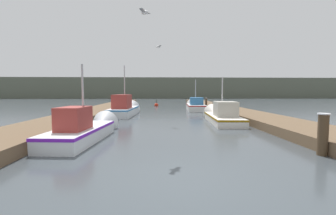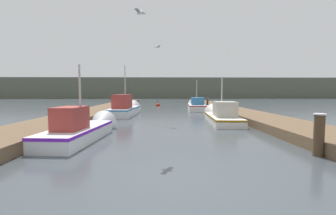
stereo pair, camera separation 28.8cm
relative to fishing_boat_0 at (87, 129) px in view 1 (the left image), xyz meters
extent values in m
plane|color=#3D4449|center=(3.48, -4.62, -0.40)|extent=(200.00, 200.00, 0.00)
cube|color=brown|center=(-2.40, 11.38, -0.19)|extent=(2.75, 40.00, 0.42)
cube|color=brown|center=(9.35, 11.38, -0.19)|extent=(2.75, 40.00, 0.42)
cube|color=#565B4C|center=(3.48, 59.24, 2.44)|extent=(120.00, 16.00, 5.68)
cube|color=silver|center=(-0.05, -0.61, -0.13)|extent=(1.74, 4.17, 0.54)
cube|color=#691CB7|center=(-0.05, -0.61, 0.09)|extent=(1.78, 4.21, 0.10)
cone|color=silver|center=(0.16, 1.91, -0.13)|extent=(1.41, 1.09, 1.33)
cube|color=#99332D|center=(-0.10, -1.11, 0.56)|extent=(0.98, 1.41, 0.82)
cylinder|color=#B2B2B7|center=(-0.03, -0.30, 1.36)|extent=(0.08, 0.08, 2.44)
cube|color=silver|center=(6.92, 4.30, -0.17)|extent=(1.90, 4.86, 0.46)
cube|color=#8F620C|center=(6.92, 4.30, 0.00)|extent=(1.93, 4.89, 0.10)
cone|color=silver|center=(7.11, 7.20, -0.17)|extent=(1.57, 1.15, 1.50)
cube|color=#B2AD9E|center=(6.88, 3.70, 0.50)|extent=(1.28, 1.55, 0.87)
cylinder|color=#B2B2B7|center=(6.94, 4.65, 1.24)|extent=(0.08, 0.08, 2.35)
cube|color=silver|center=(0.22, 8.56, -0.07)|extent=(1.93, 5.06, 0.65)
cube|color=#2A70B1|center=(0.22, 8.56, 0.19)|extent=(1.96, 5.09, 0.10)
cone|color=silver|center=(0.41, 11.52, -0.07)|extent=(1.59, 1.07, 1.53)
cube|color=#99332D|center=(0.18, 7.94, 0.76)|extent=(1.27, 2.12, 1.03)
cylinder|color=#B2B2B7|center=(0.24, 8.93, 1.92)|extent=(0.08, 0.08, 3.34)
cube|color=silver|center=(6.74, 13.32, -0.09)|extent=(2.00, 4.71, 0.62)
cube|color=#A72626|center=(6.74, 13.32, 0.16)|extent=(2.03, 4.74, 0.10)
cone|color=silver|center=(6.95, 16.16, -0.09)|extent=(1.66, 1.23, 1.58)
cube|color=#2D6699|center=(6.69, 12.74, 0.57)|extent=(1.33, 1.75, 0.70)
cylinder|color=#B2B2B7|center=(6.76, 13.66, 1.47)|extent=(0.08, 0.08, 2.50)
cylinder|color=#473523|center=(8.02, 11.16, 0.06)|extent=(0.20, 0.20, 0.91)
cylinder|color=silver|center=(8.02, 11.16, 0.53)|extent=(0.23, 0.23, 0.04)
cylinder|color=#473523|center=(7.86, -2.83, 0.22)|extent=(0.29, 0.29, 1.23)
cylinder|color=silver|center=(7.86, -2.83, 0.86)|extent=(0.33, 0.33, 0.04)
cylinder|color=#473523|center=(7.86, 13.58, 0.21)|extent=(0.22, 0.22, 1.22)
cylinder|color=silver|center=(7.86, 13.58, 0.84)|extent=(0.25, 0.25, 0.04)
sphere|color=red|center=(2.68, 20.02, -0.26)|extent=(0.51, 0.51, 0.51)
cylinder|color=black|center=(2.68, 20.02, 0.24)|extent=(0.06, 0.06, 0.50)
ellipsoid|color=white|center=(2.50, -1.59, 4.13)|extent=(0.31, 0.25, 0.12)
cube|color=gray|center=(2.56, -1.47, 4.15)|extent=(0.23, 0.30, 0.07)
cube|color=gray|center=(2.44, -1.71, 4.15)|extent=(0.23, 0.30, 0.07)
ellipsoid|color=white|center=(2.94, 4.67, 4.23)|extent=(0.31, 0.27, 0.12)
cube|color=gray|center=(2.87, 4.79, 4.25)|extent=(0.24, 0.29, 0.07)
cube|color=gray|center=(3.02, 4.56, 4.25)|extent=(0.24, 0.29, 0.07)
camera|label=1|loc=(2.94, -9.25, 1.52)|focal=24.00mm
camera|label=2|loc=(3.22, -9.26, 1.52)|focal=24.00mm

